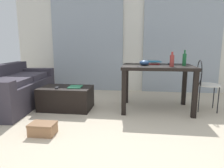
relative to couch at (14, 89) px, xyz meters
The scene contains 16 objects.
ground_plane 2.14m from the couch, 10.06° to the right, with size 7.71×7.71×0.00m, color beige.
wall_back 2.82m from the couch, 38.12° to the left, with size 5.77×0.10×2.54m, color silver.
curtains 2.71m from the couch, 36.64° to the left, with size 3.94×0.03×2.17m.
couch is the anchor object (origin of this frame).
coffee_table 1.00m from the couch, ahead, with size 0.87×0.54×0.39m.
craft_table 2.56m from the couch, ahead, with size 1.17×0.82×0.76m.
wire_chair 3.32m from the couch, ahead, with size 0.41×0.43×0.86m.
bottle_near 2.79m from the couch, ahead, with size 0.07×0.07×0.23m.
bottle_far 3.02m from the couch, ahead, with size 0.06×0.06×0.25m.
bowl 2.37m from the couch, ahead, with size 0.16×0.16×0.09m, color #2D4C7A.
book_stack 2.56m from the couch, ahead, with size 0.22×0.31×0.06m.
tv_remote_on_table 2.83m from the couch, ahead, with size 0.04×0.14×0.02m, color black.
scissors 2.27m from the couch, ahead, with size 0.05×0.10×0.00m.
tv_remote_primary 0.90m from the couch, ahead, with size 0.05×0.15×0.02m, color #232326.
magazine 1.16m from the couch, ahead, with size 0.21×0.24×0.02m, color #2D7F56.
shoebox 1.54m from the couch, 45.89° to the right, with size 0.31×0.22×0.15m.
Camera 1 is at (0.12, -1.74, 1.08)m, focal length 32.39 mm.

